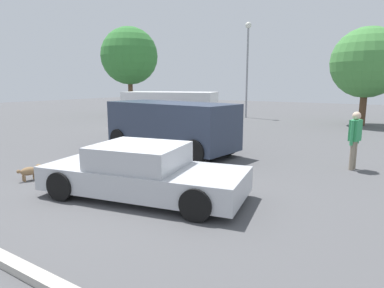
{
  "coord_description": "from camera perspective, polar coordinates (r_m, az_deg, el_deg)",
  "views": [
    {
      "loc": [
        5.1,
        -5.64,
        2.53
      ],
      "look_at": [
        0.28,
        1.85,
        0.9
      ],
      "focal_mm": 31.16,
      "sensor_mm": 36.0,
      "label": 1
    }
  ],
  "objects": [
    {
      "name": "ground_plane",
      "position": [
        8.01,
        -8.97,
        -8.16
      ],
      "size": [
        80.0,
        80.0,
        0.0
      ],
      "primitive_type": "plane",
      "color": "#515154"
    },
    {
      "name": "dog",
      "position": [
        9.8,
        -25.9,
        -4.15
      ],
      "size": [
        0.32,
        0.64,
        0.4
      ],
      "rotation": [
        0.0,
        0.0,
        1.31
      ],
      "color": "olive",
      "rests_on": "ground_plane"
    },
    {
      "name": "light_post_near",
      "position": [
        25.3,
        9.49,
        14.91
      ],
      "size": [
        0.44,
        0.44,
        6.83
      ],
      "color": "gray",
      "rests_on": "ground_plane"
    },
    {
      "name": "tree_back_center",
      "position": [
        22.62,
        27.75,
        12.2
      ],
      "size": [
        4.12,
        4.12,
        5.78
      ],
      "color": "brown",
      "rests_on": "ground_plane"
    },
    {
      "name": "sedan_foreground",
      "position": [
        7.57,
        -8.42,
        -4.85
      ],
      "size": [
        4.83,
        2.7,
        1.19
      ],
      "rotation": [
        0.0,
        0.0,
        0.2
      ],
      "color": "#B7BABF",
      "rests_on": "ground_plane"
    },
    {
      "name": "suv_dark",
      "position": [
        12.27,
        -3.66,
        3.25
      ],
      "size": [
        5.15,
        2.58,
        1.84
      ],
      "rotation": [
        0.0,
        0.0,
        3.03
      ],
      "color": "#2D384C",
      "rests_on": "ground_plane"
    },
    {
      "name": "tree_back_left",
      "position": [
        27.1,
        -10.67,
        14.58
      ],
      "size": [
        4.38,
        4.38,
        6.81
      ],
      "color": "brown",
      "rests_on": "ground_plane"
    },
    {
      "name": "van_white",
      "position": [
        18.02,
        -3.75,
        5.87
      ],
      "size": [
        5.22,
        3.39,
        2.07
      ],
      "rotation": [
        0.0,
        0.0,
        3.44
      ],
      "color": "white",
      "rests_on": "ground_plane"
    },
    {
      "name": "pedestrian",
      "position": [
        10.82,
        26.11,
        1.33
      ],
      "size": [
        0.33,
        0.56,
        1.72
      ],
      "rotation": [
        0.0,
        0.0,
        6.05
      ],
      "color": "gray",
      "rests_on": "ground_plane"
    }
  ]
}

